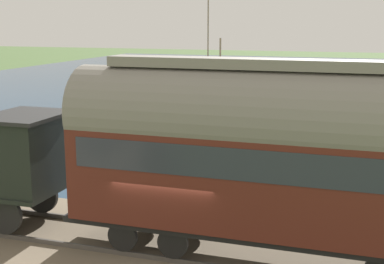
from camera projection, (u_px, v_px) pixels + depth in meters
The scene contains 7 objects.
harbor_water at pixel (321, 84), 53.55m from camera, with size 80.00×80.00×0.01m.
rail_embankment at pixel (177, 257), 13.71m from camera, with size 4.92×56.00×0.67m.
passenger_coach at pixel (281, 151), 12.32m from camera, with size 2.28×10.47×4.72m.
sailboat_teal at pixel (208, 96), 39.76m from camera, with size 2.87×5.82×9.19m.
sailboat_blue at pixel (219, 126), 29.30m from camera, with size 1.95×3.53×5.31m.
rowboat_mid_harbor at pixel (43, 181), 20.45m from camera, with size 2.17×2.26×0.41m.
rowboat_off_pier at pixel (305, 214), 16.89m from camera, with size 1.49×2.87×0.48m.
Camera 1 is at (-11.97, -4.32, 6.24)m, focal length 50.00 mm.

